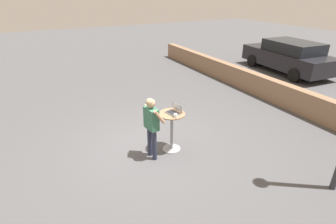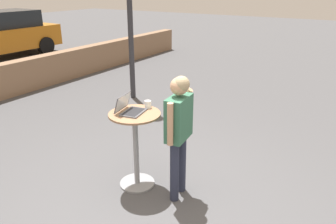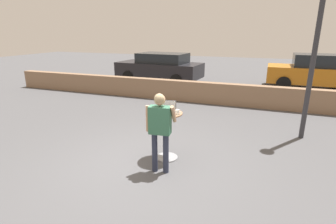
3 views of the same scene
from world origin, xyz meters
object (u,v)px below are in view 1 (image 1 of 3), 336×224
Objects in this scene: laptop at (174,111)px; cafe_table at (172,127)px; coffee_mug at (176,116)px; standing_person at (151,121)px; parked_car_further_down at (288,56)px.

cafe_table is at bearing -81.89° from laptop.
coffee_mug is 0.08× the size of standing_person.
cafe_table is at bearing -67.12° from parked_car_further_down.
standing_person is (-0.16, -0.56, -0.09)m from coffee_mug.
coffee_mug is 0.58m from standing_person.
parked_car_further_down reaches higher than coffee_mug.
standing_person reaches higher than laptop.
coffee_mug is at bearing -65.81° from parked_car_further_down.
parked_car_further_down is at bearing 112.88° from cafe_table.
standing_person reaches higher than cafe_table.
cafe_table is 0.69m from standing_person.
parked_car_further_down is (-3.66, 9.06, -0.20)m from standing_person.
parked_car_further_down is (-3.57, 8.47, 0.15)m from cafe_table.
laptop is (-0.01, 0.07, 0.44)m from cafe_table.
cafe_table is 0.65× the size of standing_person.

